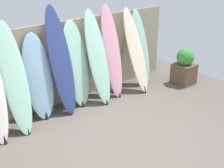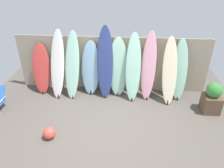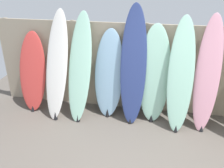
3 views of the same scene
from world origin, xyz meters
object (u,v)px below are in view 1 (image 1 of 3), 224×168
(surfboard_seafoam_2, at_px, (15,80))
(surfboard_seafoam_5, at_px, (76,65))
(surfboard_seafoam_9, at_px, (141,49))
(surfboard_pink_7, at_px, (112,52))
(planter_box, at_px, (184,67))
(surfboard_cream_8, at_px, (136,51))
(surfboard_skyblue_3, at_px, (39,78))
(surfboard_navy_4, at_px, (61,62))
(surfboard_seafoam_6, at_px, (98,58))

(surfboard_seafoam_2, xyz_separation_m, surfboard_seafoam_5, (1.41, 0.12, -0.08))
(surfboard_seafoam_2, xyz_separation_m, surfboard_seafoam_9, (3.28, 0.08, -0.08))
(surfboard_seafoam_9, bearing_deg, surfboard_pink_7, -178.76)
(surfboard_pink_7, distance_m, planter_box, 2.00)
(surfboard_seafoam_9, bearing_deg, surfboard_seafoam_5, 178.81)
(surfboard_pink_7, relative_size, surfboard_cream_8, 1.07)
(surfboard_pink_7, bearing_deg, surfboard_skyblue_3, 177.26)
(surfboard_skyblue_3, height_order, planter_box, surfboard_skyblue_3)
(surfboard_navy_4, distance_m, surfboard_seafoam_5, 0.43)
(surfboard_skyblue_3, relative_size, surfboard_seafoam_9, 0.93)
(surfboard_skyblue_3, relative_size, surfboard_seafoam_6, 0.85)
(surfboard_seafoam_2, height_order, surfboard_cream_8, surfboard_seafoam_2)
(surfboard_seafoam_2, height_order, surfboard_navy_4, surfboard_navy_4)
(surfboard_skyblue_3, height_order, surfboard_cream_8, surfboard_cream_8)
(surfboard_seafoam_6, relative_size, surfboard_pink_7, 0.98)
(surfboard_navy_4, xyz_separation_m, surfboard_pink_7, (1.32, -0.01, -0.06))
(surfboard_navy_4, bearing_deg, surfboard_seafoam_9, 0.38)
(surfboard_skyblue_3, xyz_separation_m, planter_box, (3.57, -0.79, -0.41))
(surfboard_seafoam_2, bearing_deg, planter_box, -8.87)
(surfboard_seafoam_2, bearing_deg, surfboard_pink_7, 1.55)
(surfboard_seafoam_9, bearing_deg, surfboard_seafoam_6, -175.91)
(surfboard_seafoam_2, xyz_separation_m, surfboard_pink_7, (2.33, 0.06, 0.02))
(surfboard_seafoam_6, xyz_separation_m, planter_box, (2.24, -0.62, -0.56))
(surfboard_seafoam_6, bearing_deg, surfboard_seafoam_5, 162.98)
(surfboard_skyblue_3, bearing_deg, surfboard_cream_8, -5.52)
(surfboard_seafoam_2, distance_m, surfboard_pink_7, 2.33)
(surfboard_seafoam_6, bearing_deg, surfboard_navy_4, 174.23)
(surfboard_seafoam_2, distance_m, surfboard_seafoam_9, 3.28)
(surfboard_seafoam_5, relative_size, surfboard_pink_7, 0.90)
(surfboard_skyblue_3, bearing_deg, surfboard_navy_4, -9.57)
(surfboard_cream_8, bearing_deg, surfboard_pink_7, 166.51)
(surfboard_pink_7, height_order, planter_box, surfboard_pink_7)
(surfboard_cream_8, xyz_separation_m, surfboard_seafoam_9, (0.34, 0.17, -0.04))
(surfboard_seafoam_2, relative_size, surfboard_seafoam_6, 1.00)
(surfboard_skyblue_3, height_order, surfboard_seafoam_6, surfboard_seafoam_6)
(surfboard_navy_4, relative_size, surfboard_pink_7, 1.06)
(surfboard_pink_7, distance_m, surfboard_cream_8, 0.63)
(surfboard_skyblue_3, bearing_deg, surfboard_seafoam_9, -1.37)
(surfboard_seafoam_6, distance_m, surfboard_cream_8, 1.08)
(surfboard_cream_8, height_order, planter_box, surfboard_cream_8)
(surfboard_skyblue_3, xyz_separation_m, surfboard_seafoam_5, (0.87, -0.03, 0.07))
(surfboard_seafoam_2, relative_size, surfboard_seafoam_5, 1.09)
(surfboard_navy_4, distance_m, surfboard_seafoam_6, 0.86)
(surfboard_navy_4, bearing_deg, surfboard_pink_7, -0.24)
(surfboard_cream_8, bearing_deg, surfboard_skyblue_3, 174.48)
(surfboard_seafoam_2, xyz_separation_m, surfboard_cream_8, (2.94, -0.08, -0.05))
(surfboard_seafoam_2, relative_size, surfboard_pink_7, 0.98)
(surfboard_skyblue_3, distance_m, surfboard_seafoam_9, 2.75)
(surfboard_seafoam_6, distance_m, planter_box, 2.40)
(surfboard_navy_4, bearing_deg, surfboard_seafoam_5, 7.76)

